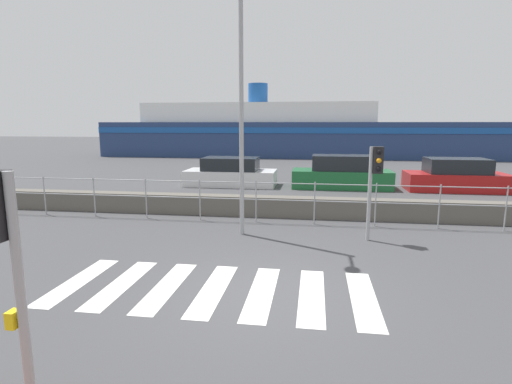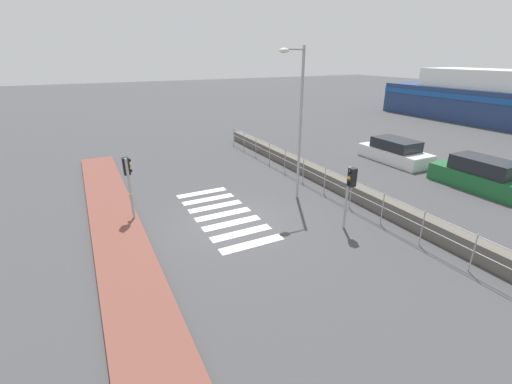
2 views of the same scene
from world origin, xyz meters
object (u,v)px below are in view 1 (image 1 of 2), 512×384
Objects in this scene: streetlamp at (240,84)px; ferry_boat at (296,134)px; parked_car_green at (341,174)px; parked_car_white at (231,174)px; traffic_light_far at (375,172)px; parked_car_red at (456,177)px; traffic_light_near at (6,242)px.

ferry_boat is (0.16, 27.33, -1.94)m from streetlamp.
parked_car_white is at bearing 180.00° from parked_car_green.
streetlamp is at bearing -90.34° from ferry_boat.
parked_car_red is (4.84, 8.71, -1.17)m from traffic_light_far.
streetlamp is at bearing -133.34° from parked_car_red.
parked_car_white is (-2.14, 8.81, -3.42)m from streetlamp.
parked_car_green is at bearing 69.97° from streetlamp.
traffic_light_near is at bearing -122.89° from traffic_light_far.
streetlamp is (-3.47, -0.10, 2.21)m from traffic_light_far.
parked_car_green reaches higher than parked_car_white.
parked_car_white is (-5.61, 8.71, -1.21)m from traffic_light_far.
parked_car_red is (5.10, 0.00, -0.03)m from parked_car_green.
ferry_boat reaches higher than streetlamp.
traffic_light_far reaches higher than parked_car_white.
traffic_light_near is 34.27m from ferry_boat.
traffic_light_near is 1.05× the size of traffic_light_far.
ferry_boat is 18.72m from parked_car_white.
streetlamp reaches higher than traffic_light_near.
streetlamp is 0.17× the size of ferry_boat.
traffic_light_near is 0.58× the size of parked_car_white.
parked_car_white is (-1.08, 15.73, -1.27)m from traffic_light_near.
parked_car_green is (3.21, 8.81, -3.35)m from streetlamp.
traffic_light_near is 18.35m from parked_car_red.
streetlamp is 9.96m from parked_car_green.
ferry_boat reaches higher than parked_car_green.
traffic_light_near reaches higher than parked_car_red.
ferry_boat is (1.23, 34.25, 0.21)m from traffic_light_near.
traffic_light_far is at bearing 1.68° from streetlamp.
parked_car_white is 10.46m from parked_car_red.
parked_car_red is (9.38, 15.73, -1.24)m from traffic_light_near.
traffic_light_far is 8.79m from parked_car_green.
traffic_light_far is 0.53× the size of parked_car_green.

